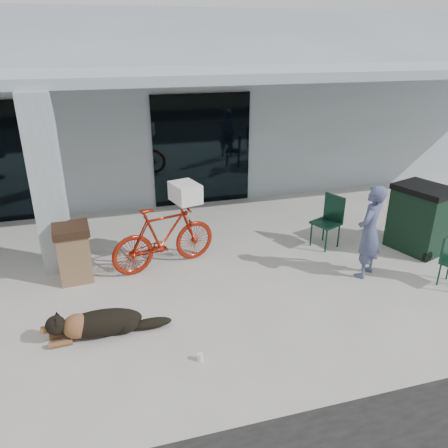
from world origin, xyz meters
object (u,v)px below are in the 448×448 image
object	(u,v)px
cafe_chair_far_b	(326,222)
person	(369,232)
dog	(101,322)
trash_receptacle	(74,253)
cafe_table_far	(433,226)
bicycle	(164,237)
wheeled_bin	(420,218)

from	to	relation	value
cafe_chair_far_b	person	size ratio (longest dim) A/B	0.63
dog	trash_receptacle	xyz separation A→B (m)	(-0.38, 1.73, 0.28)
dog	cafe_table_far	world-z (taller)	cafe_table_far
bicycle	person	bearing A→B (deg)	-126.04
trash_receptacle	cafe_table_far	bearing A→B (deg)	-4.05
cafe_table_far	trash_receptacle	bearing A→B (deg)	175.95
cafe_table_far	cafe_chair_far_b	distance (m)	2.21
person	bicycle	bearing A→B (deg)	-55.93
cafe_table_far	wheeled_bin	size ratio (longest dim) A/B	0.65
bicycle	cafe_chair_far_b	xyz separation A→B (m)	(3.20, -0.03, -0.07)
trash_receptacle	bicycle	bearing A→B (deg)	1.18
wheeled_bin	trash_receptacle	bearing A→B (deg)	156.71
cafe_chair_far_b	trash_receptacle	xyz separation A→B (m)	(-4.76, 0.00, -0.02)
bicycle	dog	bearing A→B (deg)	131.24
cafe_table_far	cafe_chair_far_b	xyz separation A→B (m)	(-2.15, 0.49, 0.12)
trash_receptacle	dog	bearing A→B (deg)	-77.59
person	dog	bearing A→B (deg)	-28.82
cafe_chair_far_b	bicycle	bearing A→B (deg)	-112.99
trash_receptacle	wheeled_bin	size ratio (longest dim) A/B	0.77
cafe_table_far	person	xyz separation A→B (m)	(-2.02, -0.75, 0.43)
dog	cafe_chair_far_b	bearing A→B (deg)	18.22
bicycle	person	distance (m)	3.58
cafe_chair_far_b	person	bearing A→B (deg)	-16.45
dog	trash_receptacle	distance (m)	1.79
bicycle	cafe_chair_far_b	distance (m)	3.21
cafe_table_far	trash_receptacle	distance (m)	6.92
bicycle	cafe_table_far	distance (m)	5.38
bicycle	trash_receptacle	bearing A→B (deg)	76.01
bicycle	trash_receptacle	xyz separation A→B (m)	(-1.55, -0.03, -0.09)
cafe_chair_far_b	trash_receptacle	distance (m)	4.76
bicycle	person	xyz separation A→B (m)	(3.33, -1.27, 0.24)
bicycle	wheeled_bin	distance (m)	4.94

